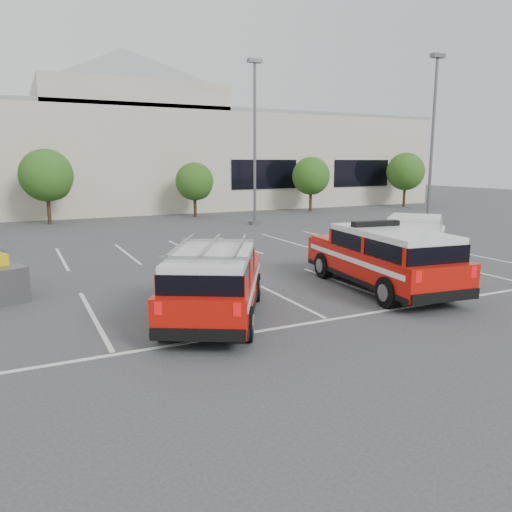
{
  "coord_description": "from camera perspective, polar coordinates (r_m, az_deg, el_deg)",
  "views": [
    {
      "loc": [
        -7.04,
        -13.07,
        3.98
      ],
      "look_at": [
        -0.23,
        0.95,
        1.05
      ],
      "focal_mm": 35.0,
      "sensor_mm": 36.0,
      "label": 1
    }
  ],
  "objects": [
    {
      "name": "white_pickup",
      "position": [
        20.34,
        17.46,
        1.04
      ],
      "size": [
        6.04,
        5.75,
        1.9
      ],
      "rotation": [
        0.0,
        0.0,
        -0.84
      ],
      "color": "silver",
      "rests_on": "ground"
    },
    {
      "name": "light_pole_mid",
      "position": [
        32.3,
        -0.14,
        12.79
      ],
      "size": [
        0.9,
        0.6,
        10.24
      ],
      "color": "#59595E",
      "rests_on": "ground"
    },
    {
      "name": "tree_right",
      "position": [
        41.52,
        6.38,
        8.92
      ],
      "size": [
        3.07,
        3.07,
        4.42
      ],
      "color": "#3F2B19",
      "rests_on": "ground"
    },
    {
      "name": "light_pole_right",
      "position": [
        32.62,
        19.49,
        12.18
      ],
      "size": [
        0.9,
        0.6,
        10.24
      ],
      "color": "#59595E",
      "rests_on": "ground"
    },
    {
      "name": "convention_building",
      "position": [
        45.51,
        -17.12,
        11.13
      ],
      "size": [
        60.0,
        16.99,
        13.2
      ],
      "color": "beige",
      "rests_on": "ground"
    },
    {
      "name": "tree_far_right",
      "position": [
        47.6,
        16.76,
        9.08
      ],
      "size": [
        3.37,
        3.37,
        4.85
      ],
      "color": "#3F2B19",
      "rests_on": "ground"
    },
    {
      "name": "tree_mid_right",
      "position": [
        37.18,
        -6.93,
        8.3
      ],
      "size": [
        2.77,
        2.77,
        3.99
      ],
      "color": "#3F2B19",
      "rests_on": "ground"
    },
    {
      "name": "ground",
      "position": [
        15.37,
        2.32,
        -4.37
      ],
      "size": [
        120.0,
        120.0,
        0.0
      ],
      "primitive_type": "plane",
      "color": "#363639",
      "rests_on": "ground"
    },
    {
      "name": "stall_markings",
      "position": [
        19.34,
        -3.99,
        -1.23
      ],
      "size": [
        23.0,
        15.0,
        0.01
      ],
      "primitive_type": "cube",
      "color": "silver",
      "rests_on": "ground"
    },
    {
      "name": "ladder_suv",
      "position": [
        12.77,
        -4.8,
        -3.71
      ],
      "size": [
        4.32,
        5.55,
        2.06
      ],
      "rotation": [
        0.0,
        0.0,
        -0.51
      ],
      "color": "#B31108",
      "rests_on": "ground"
    },
    {
      "name": "tree_mid_left",
      "position": [
        35.19,
        -22.69,
        8.31
      ],
      "size": [
        3.37,
        3.37,
        4.85
      ],
      "color": "#3F2B19",
      "rests_on": "ground"
    },
    {
      "name": "fire_chief_suv",
      "position": [
        16.26,
        14.29,
        -0.71
      ],
      "size": [
        2.87,
        6.27,
        2.13
      ],
      "rotation": [
        0.0,
        0.0,
        -0.11
      ],
      "color": "#B31108",
      "rests_on": "ground"
    }
  ]
}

